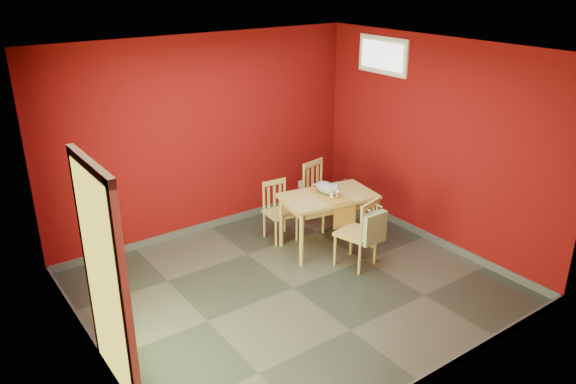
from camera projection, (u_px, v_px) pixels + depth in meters
ground at (293, 288)px, 6.53m from camera, size 4.50×4.50×0.00m
room_shell at (293, 284)px, 6.51m from camera, size 4.50×4.50×4.50m
doorway at (103, 276)px, 4.60m from camera, size 0.06×1.01×2.13m
window at (383, 55)px, 7.60m from camera, size 0.05×0.90×0.50m
outlet_plate at (301, 184)px, 8.78m from camera, size 0.08×0.02×0.12m
dining_table at (328, 201)px, 7.25m from camera, size 1.29×0.88×0.74m
table_runner at (334, 201)px, 7.15m from camera, size 0.42×0.71×0.34m
chair_far_left at (279, 210)px, 7.58m from camera, size 0.41×0.41×0.81m
chair_far_right at (320, 193)px, 7.97m from camera, size 0.51×0.51×0.93m
chair_near at (359, 232)px, 6.86m from camera, size 0.51×0.51×0.90m
tote_bag at (374, 228)px, 6.67m from camera, size 0.33×0.19×0.46m
cat at (326, 186)px, 7.23m from camera, size 0.35×0.47×0.21m
picture_frame at (353, 194)px, 8.71m from camera, size 0.16×0.39×0.38m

